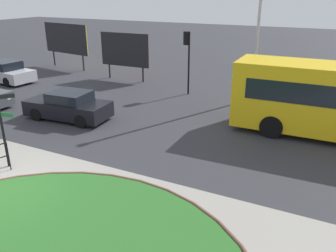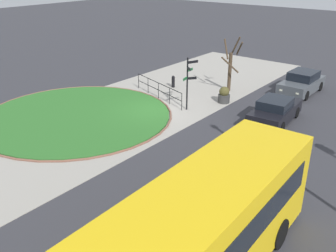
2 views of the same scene
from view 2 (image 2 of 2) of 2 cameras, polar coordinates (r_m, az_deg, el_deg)
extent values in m
plane|color=#333338|center=(22.85, -1.96, 2.34)|extent=(120.00, 120.00, 0.00)
cube|color=#9E998E|center=(23.79, -4.73, 3.18)|extent=(32.00, 8.99, 0.02)
cylinder|color=#2D6B28|center=(22.58, -13.68, 1.53)|extent=(10.84, 10.84, 0.10)
torus|color=brown|center=(22.57, -13.68, 1.54)|extent=(11.15, 11.15, 0.11)
cylinder|color=black|center=(22.50, 2.92, 6.21)|extent=(0.09, 0.09, 3.13)
sphere|color=black|center=(22.07, 3.01, 10.22)|extent=(0.10, 0.10, 0.10)
cube|color=black|center=(22.34, 3.83, 9.66)|extent=(0.64, 0.28, 0.15)
cube|color=black|center=(21.92, 3.21, 8.65)|extent=(0.35, 0.44, 0.15)
cube|color=#195128|center=(22.47, 3.39, 8.52)|extent=(0.47, 0.04, 0.15)
cube|color=#195128|center=(22.10, 2.61, 7.16)|extent=(0.51, 0.13, 0.15)
cube|color=black|center=(22.46, 3.70, 7.25)|extent=(0.43, 0.36, 0.15)
cylinder|color=black|center=(27.10, 0.80, 6.60)|extent=(0.23, 0.23, 0.72)
sphere|color=black|center=(26.99, 0.80, 7.42)|extent=(0.22, 0.22, 0.22)
cube|color=black|center=(24.58, -1.48, 6.55)|extent=(1.61, 4.99, 0.03)
cube|color=black|center=(24.73, -1.47, 5.48)|extent=(1.61, 4.99, 0.03)
cylinder|color=black|center=(22.70, 2.09, 3.65)|extent=(0.04, 0.04, 1.08)
cylinder|color=black|center=(23.71, 0.24, 4.54)|extent=(0.04, 0.04, 1.08)
cylinder|color=black|center=(24.74, -1.47, 5.36)|extent=(0.04, 0.04, 1.08)
cylinder|color=black|center=(25.80, -3.04, 6.11)|extent=(0.04, 0.04, 1.08)
cylinder|color=black|center=(26.89, -4.48, 6.79)|extent=(0.04, 0.04, 1.08)
cube|color=yellow|center=(9.95, 3.37, -17.60)|extent=(10.37, 2.65, 2.88)
cube|color=black|center=(10.27, -2.39, -13.18)|extent=(9.08, 0.21, 0.88)
cube|color=black|center=(13.75, 15.66, -5.15)|extent=(0.06, 1.99, 1.10)
cube|color=black|center=(13.28, 16.16, -1.06)|extent=(0.05, 1.33, 0.28)
cylinder|color=black|center=(13.39, 7.35, -12.09)|extent=(1.01, 0.32, 1.00)
cylinder|color=black|center=(12.69, 16.35, -15.28)|extent=(1.01, 0.32, 1.00)
cube|color=black|center=(21.86, 15.91, 1.96)|extent=(4.34, 2.10, 0.74)
cube|color=black|center=(21.50, 15.94, 3.35)|extent=(2.00, 1.71, 0.48)
cube|color=#EAEACC|center=(23.91, 16.40, 3.84)|extent=(0.04, 0.20, 0.12)
cube|color=#EAEACC|center=(23.64, 18.83, 3.31)|extent=(0.04, 0.20, 0.12)
cylinder|color=black|center=(23.34, 15.05, 2.83)|extent=(0.66, 0.27, 0.64)
cylinder|color=black|center=(22.92, 18.82, 1.97)|extent=(0.66, 0.27, 0.64)
cylinder|color=black|center=(21.03, 12.60, 0.78)|extent=(0.66, 0.27, 0.64)
cylinder|color=black|center=(20.57, 16.75, -0.21)|extent=(0.66, 0.27, 0.64)
cube|color=#474C51|center=(27.45, 19.54, 5.87)|extent=(4.17, 1.92, 0.75)
cube|color=black|center=(27.42, 19.85, 7.25)|extent=(2.04, 1.66, 0.56)
cube|color=#EAEACC|center=(25.39, 18.99, 4.66)|extent=(0.02, 0.20, 0.12)
cube|color=#EAEACC|center=(25.76, 16.72, 5.22)|extent=(0.02, 0.20, 0.12)
cylinder|color=black|center=(26.10, 20.15, 4.36)|extent=(0.64, 0.23, 0.64)
cylinder|color=black|center=(26.65, 16.79, 5.20)|extent=(0.64, 0.23, 0.64)
cylinder|color=black|center=(28.43, 21.99, 5.60)|extent=(0.64, 0.23, 0.64)
cylinder|color=black|center=(28.94, 18.87, 6.35)|extent=(0.64, 0.23, 0.64)
cylinder|color=#383838|center=(24.33, 8.46, 4.12)|extent=(0.75, 0.75, 0.54)
sphere|color=#4C4723|center=(24.17, 8.52, 5.18)|extent=(0.64, 0.64, 0.64)
cylinder|color=#423323|center=(26.40, 9.33, 8.04)|extent=(0.24, 0.24, 2.68)
cylinder|color=#423323|center=(25.67, 9.37, 9.12)|extent=(0.66, 1.14, 1.08)
cylinder|color=#423323|center=(26.25, 10.18, 11.79)|extent=(0.35, 0.82, 1.39)
cylinder|color=#423323|center=(26.17, 10.78, 11.47)|extent=(0.94, 0.90, 1.11)
cylinder|color=#423323|center=(25.88, 8.82, 11.46)|extent=(0.58, 0.71, 1.26)
camera|label=1|loc=(21.42, -32.62, 14.01)|focal=37.31mm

